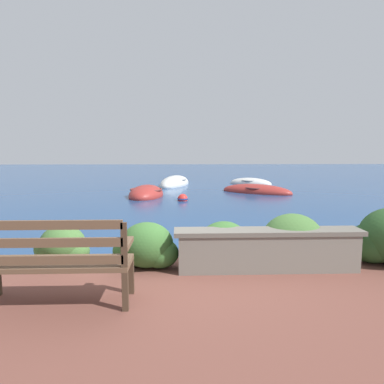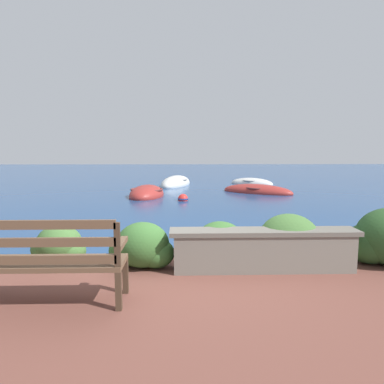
{
  "view_description": "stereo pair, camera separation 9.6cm",
  "coord_description": "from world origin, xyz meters",
  "px_view_note": "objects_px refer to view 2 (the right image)",
  "views": [
    {
      "loc": [
        -0.01,
        -5.02,
        1.82
      ],
      "look_at": [
        0.4,
        6.18,
        0.45
      ],
      "focal_mm": 32.0,
      "sensor_mm": 36.0,
      "label": 1
    },
    {
      "loc": [
        0.09,
        -5.02,
        1.82
      ],
      "look_at": [
        0.4,
        6.18,
        0.45
      ],
      "focal_mm": 32.0,
      "sensor_mm": 36.0,
      "label": 2
    }
  ],
  "objects_px": {
    "park_bench": "(49,259)",
    "rowboat_mid": "(257,191)",
    "mooring_buoy": "(183,199)",
    "rowboat_nearest": "(147,195)",
    "rowboat_far": "(176,184)",
    "rowboat_outer": "(252,183)"
  },
  "relations": [
    {
      "from": "park_bench",
      "to": "rowboat_mid",
      "type": "xyz_separation_m",
      "value": [
        4.59,
        11.08,
        -0.65
      ]
    },
    {
      "from": "park_bench",
      "to": "rowboat_nearest",
      "type": "bearing_deg",
      "value": 94.13
    },
    {
      "from": "park_bench",
      "to": "rowboat_far",
      "type": "xyz_separation_m",
      "value": [
        1.02,
        14.32,
        -0.63
      ]
    },
    {
      "from": "park_bench",
      "to": "mooring_buoy",
      "type": "height_order",
      "value": "park_bench"
    },
    {
      "from": "rowboat_outer",
      "to": "mooring_buoy",
      "type": "height_order",
      "value": "rowboat_outer"
    },
    {
      "from": "rowboat_mid",
      "to": "mooring_buoy",
      "type": "bearing_deg",
      "value": 69.51
    },
    {
      "from": "park_bench",
      "to": "rowboat_nearest",
      "type": "height_order",
      "value": "park_bench"
    },
    {
      "from": "park_bench",
      "to": "mooring_buoy",
      "type": "bearing_deg",
      "value": 85.02
    },
    {
      "from": "rowboat_mid",
      "to": "rowboat_far",
      "type": "xyz_separation_m",
      "value": [
        -3.56,
        3.24,
        0.02
      ]
    },
    {
      "from": "rowboat_mid",
      "to": "rowboat_outer",
      "type": "distance_m",
      "value": 3.71
    },
    {
      "from": "rowboat_nearest",
      "to": "rowboat_far",
      "type": "bearing_deg",
      "value": 175.67
    },
    {
      "from": "rowboat_mid",
      "to": "mooring_buoy",
      "type": "distance_m",
      "value": 3.89
    },
    {
      "from": "park_bench",
      "to": "rowboat_nearest",
      "type": "relative_size",
      "value": 0.63
    },
    {
      "from": "rowboat_far",
      "to": "rowboat_outer",
      "type": "distance_m",
      "value": 4.09
    },
    {
      "from": "rowboat_outer",
      "to": "park_bench",
      "type": "bearing_deg",
      "value": 107.51
    },
    {
      "from": "mooring_buoy",
      "to": "park_bench",
      "type": "bearing_deg",
      "value": -98.89
    },
    {
      "from": "park_bench",
      "to": "rowboat_far",
      "type": "distance_m",
      "value": 14.37
    },
    {
      "from": "rowboat_far",
      "to": "rowboat_outer",
      "type": "height_order",
      "value": "rowboat_far"
    },
    {
      "from": "park_bench",
      "to": "rowboat_nearest",
      "type": "xyz_separation_m",
      "value": [
        -0.04,
        9.97,
        -0.63
      ]
    },
    {
      "from": "mooring_buoy",
      "to": "rowboat_nearest",
      "type": "bearing_deg",
      "value": 142.33
    },
    {
      "from": "rowboat_nearest",
      "to": "rowboat_outer",
      "type": "height_order",
      "value": "rowboat_nearest"
    },
    {
      "from": "rowboat_nearest",
      "to": "rowboat_far",
      "type": "height_order",
      "value": "rowboat_far"
    }
  ]
}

